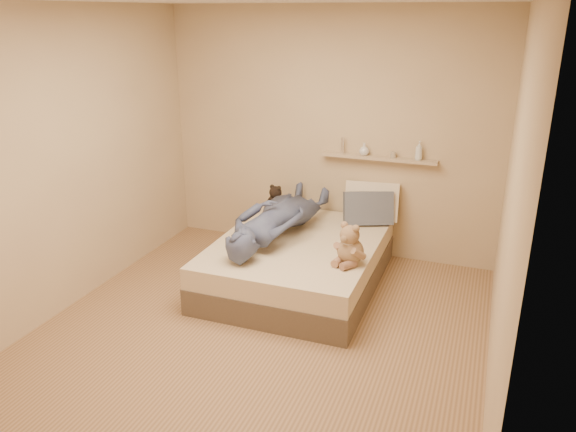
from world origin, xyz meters
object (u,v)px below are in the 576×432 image
at_px(bed, 298,262).
at_px(dark_plush, 276,201).
at_px(teddy_bear, 350,247).
at_px(pillow_cream, 372,201).
at_px(game_console, 236,245).
at_px(pillow_grey, 368,208).
at_px(wall_shelf, 378,158).
at_px(person, 276,217).

xyz_separation_m(bed, dark_plush, (-0.50, 0.68, 0.36)).
height_order(teddy_bear, pillow_cream, pillow_cream).
relative_size(game_console, pillow_grey, 0.31).
height_order(bed, pillow_cream, pillow_cream).
bearing_deg(bed, pillow_cream, 57.78).
xyz_separation_m(bed, pillow_cream, (0.52, 0.83, 0.43)).
xyz_separation_m(bed, pillow_grey, (0.52, 0.69, 0.40)).
bearing_deg(wall_shelf, pillow_grey, -98.35).
distance_m(pillow_grey, wall_shelf, 0.53).
bearing_deg(game_console, dark_plush, 95.88).
height_order(bed, dark_plush, dark_plush).
bearing_deg(person, dark_plush, -61.90).
height_order(pillow_grey, wall_shelf, wall_shelf).
bearing_deg(game_console, wall_shelf, 58.77).
distance_m(dark_plush, wall_shelf, 1.19).
relative_size(bed, person, 1.16).
bearing_deg(bed, pillow_grey, 53.11).
height_order(pillow_cream, wall_shelf, wall_shelf).
height_order(dark_plush, pillow_cream, pillow_cream).
relative_size(dark_plush, pillow_grey, 0.63).
bearing_deg(dark_plush, bed, -53.82).
relative_size(teddy_bear, pillow_grey, 0.77).
bearing_deg(person, teddy_bear, 161.40).
relative_size(game_console, teddy_bear, 0.41).
xyz_separation_m(pillow_cream, wall_shelf, (0.03, 0.08, 0.45)).
xyz_separation_m(dark_plush, wall_shelf, (1.05, 0.23, 0.51)).
bearing_deg(teddy_bear, wall_shelf, 91.71).
distance_m(bed, teddy_bear, 0.78).
distance_m(game_console, dark_plush, 1.29).
height_order(dark_plush, pillow_grey, pillow_grey).
bearing_deg(pillow_grey, dark_plush, -179.47).
bearing_deg(pillow_cream, pillow_grey, -92.14).
bearing_deg(pillow_cream, wall_shelf, 71.20).
distance_m(game_console, wall_shelf, 1.84).
distance_m(dark_plush, person, 0.69).
relative_size(dark_plush, wall_shelf, 0.26).
bearing_deg(pillow_cream, teddy_bear, -86.85).
bearing_deg(pillow_grey, wall_shelf, 81.65).
height_order(bed, wall_shelf, wall_shelf).
distance_m(bed, person, 0.49).
xyz_separation_m(bed, teddy_bear, (0.59, -0.33, 0.38)).
relative_size(dark_plush, pillow_cream, 0.57).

